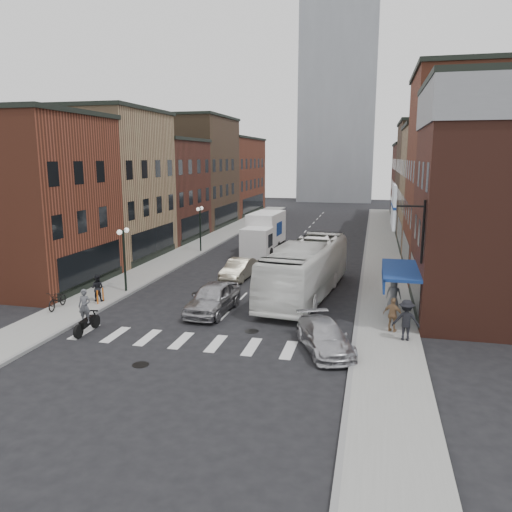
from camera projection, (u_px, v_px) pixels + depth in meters
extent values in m
plane|color=black|center=(219.00, 322.00, 26.01)|extent=(160.00, 160.00, 0.00)
cube|color=gray|center=(204.00, 244.00, 48.91)|extent=(3.00, 74.00, 0.15)
cube|color=gray|center=(382.00, 251.00, 45.06)|extent=(3.00, 74.00, 0.15)
cube|color=gray|center=(218.00, 245.00, 48.59)|extent=(0.20, 74.00, 0.16)
cube|color=gray|center=(365.00, 251.00, 45.42)|extent=(0.20, 74.00, 0.16)
cube|color=silver|center=(200.00, 342.00, 23.14)|extent=(12.00, 2.20, 0.01)
cube|color=brown|center=(20.00, 203.00, 32.63)|extent=(10.00, 9.00, 11.00)
cube|color=black|center=(92.00, 265.00, 32.26)|extent=(0.08, 7.20, 2.20)
cube|color=black|center=(11.00, 113.00, 31.52)|extent=(10.30, 9.20, 0.30)
cube|color=#9F7B58|center=(97.00, 187.00, 41.59)|extent=(10.00, 10.00, 12.00)
cube|color=black|center=(154.00, 241.00, 41.32)|extent=(0.08, 8.00, 2.20)
cube|color=black|center=(92.00, 110.00, 40.39)|extent=(10.30, 10.20, 0.30)
cube|color=#4E251B|center=(149.00, 191.00, 51.33)|extent=(10.00, 10.00, 10.00)
cube|color=black|center=(196.00, 225.00, 50.87)|extent=(0.08, 8.00, 2.20)
cube|color=black|center=(147.00, 140.00, 50.33)|extent=(10.30, 10.20, 0.30)
cube|color=#503B28|center=(188.00, 173.00, 61.54)|extent=(10.00, 12.00, 13.00)
cube|color=black|center=(227.00, 214.00, 61.36)|extent=(0.08, 9.60, 2.20)
cube|color=black|center=(186.00, 117.00, 60.24)|extent=(10.30, 12.20, 0.30)
cube|color=brown|center=(221.00, 177.00, 75.09)|extent=(10.00, 16.00, 11.00)
cube|color=black|center=(254.00, 203.00, 74.72)|extent=(0.08, 12.80, 2.20)
cube|color=black|center=(221.00, 138.00, 73.99)|extent=(10.30, 16.20, 0.30)
cube|color=black|center=(415.00, 282.00, 27.72)|extent=(0.08, 7.20, 2.20)
cube|color=brown|center=(485.00, 178.00, 34.60)|extent=(10.00, 10.00, 14.00)
cube|color=black|center=(406.00, 251.00, 36.79)|extent=(0.08, 8.00, 2.20)
cube|color=black|center=(494.00, 70.00, 33.21)|extent=(10.30, 10.20, 0.30)
cube|color=#9F7B58|center=(460.00, 191.00, 44.44)|extent=(10.00, 10.00, 11.00)
cube|color=black|center=(400.00, 232.00, 46.33)|extent=(0.08, 8.00, 2.20)
cube|color=black|center=(465.00, 125.00, 43.34)|extent=(10.30, 10.20, 0.30)
cube|color=#503B28|center=(444.00, 180.00, 54.84)|extent=(10.00, 12.00, 12.00)
cube|color=black|center=(395.00, 218.00, 56.82)|extent=(0.08, 9.60, 2.20)
cube|color=black|center=(449.00, 122.00, 53.64)|extent=(10.30, 12.20, 0.30)
cube|color=#4E251B|center=(431.00, 183.00, 68.39)|extent=(10.00, 16.00, 10.00)
cube|color=black|center=(392.00, 206.00, 70.18)|extent=(0.08, 12.80, 2.20)
cube|color=black|center=(433.00, 144.00, 67.39)|extent=(10.30, 16.20, 0.30)
cube|color=navy|center=(401.00, 270.00, 25.80)|extent=(1.80, 5.00, 0.15)
cube|color=navy|center=(383.00, 276.00, 26.07)|extent=(0.10, 5.00, 0.70)
cylinder|color=black|center=(423.00, 232.00, 23.27)|extent=(0.12, 0.12, 3.00)
cylinder|color=black|center=(409.00, 206.00, 23.19)|extent=(1.40, 0.08, 0.08)
cube|color=silver|center=(394.00, 206.00, 23.35)|extent=(0.12, 3.00, 2.00)
cube|color=#9399A0|center=(340.00, 69.00, 95.56)|extent=(14.00, 14.00, 50.00)
cylinder|color=black|center=(125.00, 262.00, 31.11)|extent=(0.14, 0.14, 4.00)
cylinder|color=black|center=(123.00, 230.00, 30.72)|extent=(0.06, 0.90, 0.06)
sphere|color=white|center=(119.00, 232.00, 30.30)|extent=(0.32, 0.32, 0.32)
sphere|color=white|center=(127.00, 230.00, 31.16)|extent=(0.32, 0.32, 0.32)
cylinder|color=black|center=(200.00, 231.00, 44.47)|extent=(0.14, 0.14, 4.00)
cylinder|color=black|center=(200.00, 208.00, 44.08)|extent=(0.06, 0.90, 0.06)
sphere|color=white|center=(198.00, 209.00, 43.66)|extent=(0.32, 0.32, 0.32)
sphere|color=white|center=(202.00, 208.00, 44.52)|extent=(0.32, 0.32, 0.32)
cylinder|color=#D8590C|center=(98.00, 297.00, 28.58)|extent=(0.08, 0.08, 0.80)
cylinder|color=#D8590C|center=(103.00, 294.00, 29.15)|extent=(0.08, 0.08, 0.80)
cube|color=white|center=(257.00, 243.00, 42.26)|extent=(2.49, 2.68, 2.45)
cube|color=black|center=(257.00, 240.00, 42.21)|extent=(2.47, 1.51, 1.08)
cube|color=white|center=(266.00, 228.00, 45.67)|extent=(2.74, 5.23, 2.84)
cube|color=navy|center=(266.00, 228.00, 45.67)|extent=(2.60, 2.10, 1.18)
cube|color=black|center=(266.00, 246.00, 45.80)|extent=(2.52, 6.48, 0.34)
cylinder|color=black|center=(245.00, 252.00, 42.87)|extent=(0.27, 0.88, 0.88)
cylinder|color=black|center=(270.00, 253.00, 42.36)|extent=(0.27, 0.88, 0.88)
cylinder|color=black|center=(254.00, 245.00, 46.05)|extent=(0.27, 0.88, 0.88)
cylinder|color=black|center=(278.00, 246.00, 45.54)|extent=(0.27, 0.88, 0.88)
cylinder|color=black|center=(259.00, 242.00, 47.92)|extent=(0.27, 0.88, 0.88)
cylinder|color=black|center=(282.00, 243.00, 47.41)|extent=(0.27, 0.88, 0.88)
cylinder|color=black|center=(96.00, 321.00, 25.05)|extent=(0.14, 0.67, 0.67)
cylinder|color=black|center=(78.00, 331.00, 23.60)|extent=(0.14, 0.67, 0.67)
cube|color=black|center=(87.00, 322.00, 24.28)|extent=(0.40, 1.23, 0.35)
cube|color=black|center=(93.00, 311.00, 24.73)|extent=(0.56, 0.13, 0.06)
imported|color=#505156|center=(85.00, 306.00, 24.02)|extent=(0.65, 0.47, 1.66)
imported|color=white|center=(306.00, 269.00, 30.66)|extent=(4.29, 12.38, 3.38)
imported|color=#A6A5AA|center=(213.00, 298.00, 27.42)|extent=(2.26, 5.00, 1.66)
imported|color=#ACA48B|center=(239.00, 269.00, 34.99)|extent=(1.85, 4.41, 1.42)
imported|color=#B4B3B8|center=(325.00, 337.00, 22.02)|extent=(3.40, 4.84, 1.30)
imported|color=black|center=(58.00, 300.00, 27.71)|extent=(0.94, 2.00, 1.01)
imported|color=black|center=(97.00, 288.00, 29.11)|extent=(0.82, 0.55, 1.57)
imported|color=black|center=(406.00, 320.00, 22.85)|extent=(1.24, 0.62, 1.91)
imported|color=#916D4A|center=(393.00, 315.00, 23.97)|extent=(1.11, 0.86, 1.69)
imported|color=slate|center=(394.00, 294.00, 27.63)|extent=(0.91, 0.67, 1.69)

